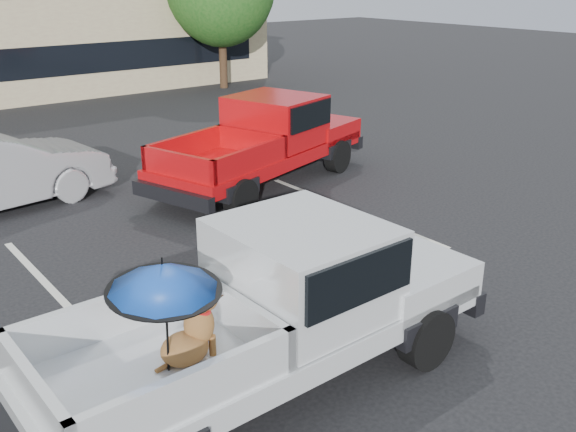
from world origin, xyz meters
The scene contains 6 objects.
ground centered at (0.00, 0.00, 0.00)m, with size 90.00×90.00×0.00m, color black.
stripe_left centered at (-3.00, 2.00, 0.00)m, with size 0.12×5.00×0.01m, color silver.
stripe_right centered at (3.00, 2.00, 0.00)m, with size 0.12×5.00×0.01m, color silver.
motel_building centered at (2.00, 20.99, 3.21)m, with size 20.40×8.40×6.30m.
silver_pickup centered at (-1.55, -1.69, 1.05)m, with size 5.72×2.19×2.06m.
red_pickup centered at (2.95, 4.61, 1.05)m, with size 6.17×3.62×1.92m.
Camera 1 is at (-5.56, -6.82, 4.52)m, focal length 40.00 mm.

